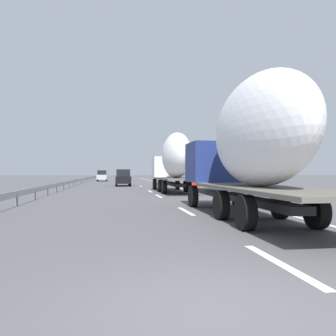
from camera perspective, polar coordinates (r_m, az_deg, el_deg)
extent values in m
plane|color=#4C4C4F|center=(44.35, -6.79, -2.78)|extent=(260.00, 260.00, 0.00)
cube|color=white|center=(7.19, 17.25, -14.17)|extent=(3.20, 0.20, 0.01)
cube|color=white|center=(15.64, 2.82, -6.80)|extent=(3.20, 0.20, 0.01)
cube|color=white|center=(25.17, -1.47, -4.44)|extent=(3.20, 0.20, 0.01)
cube|color=white|center=(31.33, -2.83, -3.68)|extent=(3.20, 0.20, 0.01)
cube|color=white|center=(42.49, -4.29, -2.87)|extent=(3.20, 0.20, 0.01)
cube|color=white|center=(61.26, -5.54, -2.17)|extent=(3.20, 0.20, 0.01)
cube|color=white|center=(60.44, -5.50, -2.19)|extent=(3.20, 0.20, 0.01)
cube|color=white|center=(63.37, -5.63, -2.12)|extent=(3.20, 0.20, 0.01)
cube|color=white|center=(49.78, -0.60, -2.54)|extent=(110.00, 0.20, 0.01)
cube|color=silver|center=(34.31, -0.29, 0.17)|extent=(2.40, 2.50, 1.90)
cube|color=black|center=(35.41, -0.54, 0.95)|extent=(0.08, 2.12, 0.80)
cube|color=#262628|center=(31.63, 0.40, -2.45)|extent=(10.03, 0.70, 0.24)
cube|color=#59544C|center=(28.93, 1.22, -1.69)|extent=(8.50, 2.50, 0.12)
ellipsoid|color=white|center=(28.62, 1.33, 2.00)|extent=(5.88, 2.20, 3.58)
cube|color=red|center=(24.92, 4.40, -2.42)|extent=(0.04, 0.56, 0.56)
cylinder|color=black|center=(34.19, -2.12, -2.56)|extent=(1.04, 0.30, 1.04)
cylinder|color=black|center=(34.50, 1.52, -2.54)|extent=(1.04, 0.30, 1.04)
cylinder|color=black|center=(29.97, -1.24, -2.84)|extent=(1.04, 0.35, 1.04)
cylinder|color=black|center=(30.32, 2.90, -2.81)|extent=(1.04, 0.35, 1.04)
cylinder|color=black|center=(27.59, -0.62, -3.03)|extent=(1.04, 0.35, 1.04)
cylinder|color=black|center=(27.97, 3.86, -3.00)|extent=(1.04, 0.35, 1.04)
cube|color=navy|center=(17.67, 7.46, 0.89)|extent=(2.40, 2.50, 1.90)
cube|color=black|center=(18.75, 6.54, 2.33)|extent=(0.08, 2.12, 0.80)
cube|color=#262628|center=(14.91, 10.53, -4.52)|extent=(10.74, 0.70, 0.24)
cube|color=#59544C|center=(12.16, 14.99, -3.18)|extent=(9.27, 2.50, 0.12)
ellipsoid|color=white|center=(12.68, 14.09, 5.74)|extent=(7.19, 2.20, 3.78)
cylinder|color=black|center=(17.44, 3.97, -4.45)|extent=(1.04, 0.30, 1.04)
cylinder|color=black|center=(18.03, 10.84, -4.32)|extent=(1.04, 0.30, 1.04)
cylinder|color=black|center=(12.96, 8.38, -5.79)|extent=(1.04, 0.35, 1.04)
cylinder|color=black|center=(13.75, 17.23, -5.46)|extent=(1.04, 0.35, 1.04)
cylinder|color=black|center=(10.69, 12.11, -6.88)|extent=(1.04, 0.35, 1.04)
cylinder|color=black|center=(11.64, 22.37, -6.34)|extent=(1.04, 0.35, 1.04)
cube|color=white|center=(81.97, -7.48, -1.25)|extent=(4.46, 1.73, 0.84)
cube|color=black|center=(81.63, -7.47, -0.73)|extent=(2.45, 1.52, 0.66)
cylinder|color=black|center=(83.35, -8.02, -1.53)|extent=(0.64, 0.22, 0.64)
cylinder|color=black|center=(83.37, -6.96, -1.53)|extent=(0.64, 0.22, 0.64)
cylinder|color=black|center=(80.58, -8.01, -1.56)|extent=(0.64, 0.22, 0.64)
cylinder|color=black|center=(80.61, -6.92, -1.57)|extent=(0.64, 0.22, 0.64)
cube|color=#ADB2B7|center=(65.88, -10.36, -1.41)|extent=(4.18, 1.75, 0.84)
cube|color=black|center=(65.56, -10.37, -0.71)|extent=(2.30, 1.54, 0.79)
cylinder|color=black|center=(67.21, -10.98, -1.75)|extent=(0.64, 0.22, 0.64)
cylinder|color=black|center=(67.16, -9.66, -1.76)|extent=(0.64, 0.22, 0.64)
cylinder|color=black|center=(64.63, -11.08, -1.80)|extent=(0.64, 0.22, 0.64)
cylinder|color=black|center=(64.57, -9.71, -1.80)|extent=(0.64, 0.22, 0.64)
cube|color=black|center=(43.50, -7.11, -1.85)|extent=(4.78, 1.79, 0.84)
cube|color=black|center=(43.13, -7.09, -0.76)|extent=(2.63, 1.57, 0.81)
cylinder|color=black|center=(44.98, -8.16, -2.34)|extent=(0.64, 0.22, 0.64)
cylinder|color=black|center=(45.02, -6.14, -2.34)|extent=(0.64, 0.22, 0.64)
cylinder|color=black|center=(42.02, -8.15, -2.46)|extent=(0.64, 0.22, 0.64)
cylinder|color=black|center=(42.06, -5.98, -2.46)|extent=(0.64, 0.22, 0.64)
cylinder|color=gray|center=(44.48, 1.89, -1.30)|extent=(0.10, 0.10, 2.29)
cube|color=#2D569E|center=(44.48, 1.89, 0.63)|extent=(0.06, 0.90, 0.70)
cylinder|color=#472D19|center=(85.99, 1.10, -1.09)|extent=(0.40, 0.40, 1.90)
cone|color=#286B2D|center=(86.02, 1.10, 0.80)|extent=(3.09, 3.09, 3.79)
cylinder|color=#472D19|center=(77.59, 2.06, -1.27)|extent=(0.40, 0.40, 1.55)
cone|color=#194C1E|center=(77.62, 2.06, 1.05)|extent=(2.53, 2.53, 4.73)
cylinder|color=#472D19|center=(75.36, 1.20, -1.14)|extent=(0.30, 0.30, 1.95)
cone|color=#1E5B23|center=(75.39, 1.20, 1.16)|extent=(2.90, 2.90, 4.11)
cube|color=#9EA0A5|center=(47.55, -14.14, -1.89)|extent=(94.00, 0.06, 0.32)
cube|color=slate|center=(19.35, -22.74, -4.68)|extent=(0.10, 0.10, 0.60)
cube|color=slate|center=(23.32, -20.24, -3.98)|extent=(0.10, 0.10, 0.60)
cube|color=slate|center=(27.32, -18.47, -3.49)|extent=(0.10, 0.10, 0.60)
cube|color=slate|center=(31.35, -17.16, -3.12)|extent=(0.10, 0.10, 0.60)
cube|color=slate|center=(35.39, -16.14, -2.83)|extent=(0.10, 0.10, 0.60)
cube|color=slate|center=(39.44, -15.34, -2.60)|extent=(0.10, 0.10, 0.60)
cube|color=slate|center=(43.50, -14.68, -2.41)|extent=(0.10, 0.10, 0.60)
cube|color=slate|center=(47.56, -14.14, -2.25)|extent=(0.10, 0.10, 0.60)
cube|color=slate|center=(51.63, -13.68, -2.12)|extent=(0.10, 0.10, 0.60)
cube|color=slate|center=(55.70, -13.29, -2.01)|extent=(0.10, 0.10, 0.60)
cube|color=slate|center=(59.77, -12.96, -1.91)|extent=(0.10, 0.10, 0.60)
cube|color=slate|center=(63.84, -12.66, -1.83)|extent=(0.10, 0.10, 0.60)
cube|color=slate|center=(67.92, -12.40, -1.76)|extent=(0.10, 0.10, 0.60)
cube|color=slate|center=(72.00, -12.17, -1.69)|extent=(0.10, 0.10, 0.60)
cube|color=slate|center=(76.07, -11.97, -1.63)|extent=(0.10, 0.10, 0.60)
cube|color=slate|center=(80.15, -11.79, -1.58)|extent=(0.10, 0.10, 0.60)
cube|color=slate|center=(84.23, -11.62, -1.53)|extent=(0.10, 0.10, 0.60)
cube|color=slate|center=(88.31, -11.47, -1.49)|extent=(0.10, 0.10, 0.60)
cube|color=slate|center=(92.39, -11.33, -1.45)|extent=(0.10, 0.10, 0.60)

